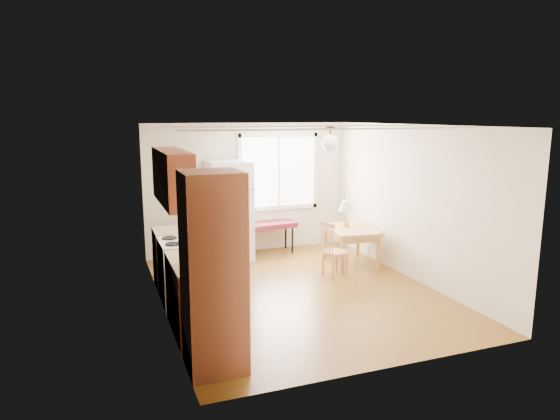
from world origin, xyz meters
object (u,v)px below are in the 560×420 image
chair (331,247)px  refrigerator (230,211)px  dining_table (351,234)px  bench (263,226)px

chair → refrigerator: bearing=117.9°
dining_table → bench: bearing=142.6°
bench → refrigerator: bearing=-174.4°
bench → dining_table: (1.26, -1.22, 0.03)m
bench → dining_table: 1.75m
refrigerator → bench: bearing=13.6°
dining_table → chair: chair is taller
dining_table → chair: size_ratio=1.23×
bench → dining_table: size_ratio=1.17×
dining_table → chair: bearing=-133.0°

